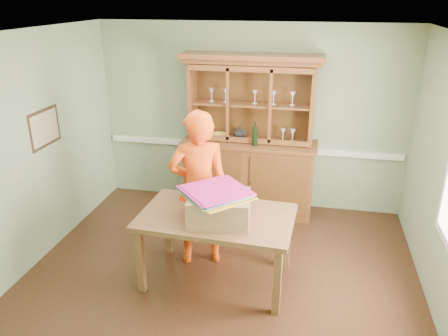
% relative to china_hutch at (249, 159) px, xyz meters
% --- Properties ---
extents(floor, '(4.50, 4.50, 0.00)m').
position_rel_china_hutch_xyz_m(floor, '(-0.03, -1.74, -0.80)').
color(floor, '#422515').
rests_on(floor, ground).
extents(ceiling, '(4.50, 4.50, 0.00)m').
position_rel_china_hutch_xyz_m(ceiling, '(-0.03, -1.74, 1.90)').
color(ceiling, white).
rests_on(ceiling, wall_back).
extents(wall_back, '(4.50, 0.00, 4.50)m').
position_rel_china_hutch_xyz_m(wall_back, '(-0.03, 0.26, 0.55)').
color(wall_back, gray).
rests_on(wall_back, floor).
extents(wall_left, '(0.00, 4.00, 4.00)m').
position_rel_china_hutch_xyz_m(wall_left, '(-2.28, -1.74, 0.55)').
color(wall_left, gray).
rests_on(wall_left, floor).
extents(wall_front, '(4.50, 0.00, 4.50)m').
position_rel_china_hutch_xyz_m(wall_front, '(-0.03, -3.74, 0.55)').
color(wall_front, gray).
rests_on(wall_front, floor).
extents(chair_rail, '(4.41, 0.05, 0.08)m').
position_rel_china_hutch_xyz_m(chair_rail, '(-0.03, 0.24, 0.10)').
color(chair_rail, white).
rests_on(chair_rail, wall_back).
extents(framed_map, '(0.03, 0.60, 0.46)m').
position_rel_china_hutch_xyz_m(framed_map, '(-2.26, -1.44, 0.75)').
color(framed_map, '#372316').
rests_on(framed_map, wall_left).
extents(china_hutch, '(1.95, 0.64, 2.30)m').
position_rel_china_hutch_xyz_m(china_hutch, '(0.00, 0.00, 0.00)').
color(china_hutch, brown).
rests_on(china_hutch, floor).
extents(dining_table, '(1.69, 1.06, 0.82)m').
position_rel_china_hutch_xyz_m(dining_table, '(-0.06, -1.84, -0.08)').
color(dining_table, brown).
rests_on(dining_table, floor).
extents(cardboard_box, '(0.69, 0.58, 0.29)m').
position_rel_china_hutch_xyz_m(cardboard_box, '(-0.01, -1.96, 0.17)').
color(cardboard_box, '#A98157').
rests_on(cardboard_box, dining_table).
extents(kite_stack, '(0.83, 0.83, 0.05)m').
position_rel_china_hutch_xyz_m(kite_stack, '(-0.04, -1.94, 0.34)').
color(kite_stack, '#FFA620').
rests_on(kite_stack, cardboard_box).
extents(person, '(0.80, 0.65, 1.89)m').
position_rel_china_hutch_xyz_m(person, '(-0.35, -1.49, 0.14)').
color(person, '#FF4F10').
rests_on(person, floor).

